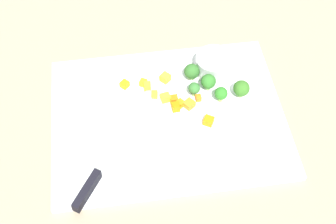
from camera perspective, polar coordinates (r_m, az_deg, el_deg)
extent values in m
plane|color=gray|center=(0.92, 0.00, -0.80)|extent=(4.00, 4.00, 0.00)
cube|color=white|center=(0.92, 0.00, -0.59)|extent=(0.46, 0.35, 0.01)
cylinder|color=#BBC0BF|center=(0.97, 5.67, 5.92)|extent=(0.08, 0.08, 0.04)
cube|color=silver|center=(0.92, -3.55, 0.26)|extent=(0.10, 0.14, 0.00)
cube|color=black|center=(0.83, -9.99, -9.54)|extent=(0.05, 0.07, 0.02)
cube|color=orange|center=(0.91, 0.95, 0.64)|extent=(0.02, 0.02, 0.02)
cube|color=orange|center=(0.93, 3.77, 1.75)|extent=(0.01, 0.01, 0.01)
cube|color=orange|center=(0.92, 2.64, 0.97)|extent=(0.03, 0.03, 0.01)
cube|color=orange|center=(0.93, 0.73, 1.60)|extent=(0.02, 0.02, 0.01)
cube|color=orange|center=(0.92, 1.56, 1.07)|extent=(0.02, 0.02, 0.01)
cube|color=orange|center=(0.90, 5.04, -1.09)|extent=(0.03, 0.02, 0.01)
cube|color=yellow|center=(0.93, -0.09, 1.81)|extent=(0.02, 0.02, 0.02)
cube|color=yellow|center=(0.96, -0.33, 4.25)|extent=(0.03, 0.03, 0.02)
cube|color=yellow|center=(0.96, -5.39, 3.43)|extent=(0.02, 0.02, 0.01)
cube|color=yellow|center=(0.96, -3.08, 3.64)|extent=(0.02, 0.02, 0.01)
cube|color=yellow|center=(0.95, -2.56, 3.19)|extent=(0.02, 0.02, 0.02)
cube|color=yellow|center=(0.94, -1.67, 2.18)|extent=(0.01, 0.02, 0.01)
cylinder|color=#8DBC5C|center=(0.94, 3.22, 2.42)|extent=(0.01, 0.01, 0.02)
sphere|color=#336B2F|center=(0.93, 3.26, 2.96)|extent=(0.02, 0.02, 0.02)
cylinder|color=#83AB65|center=(0.95, 4.95, 3.17)|extent=(0.01, 0.01, 0.02)
sphere|color=#2F7027|center=(0.94, 5.02, 3.79)|extent=(0.03, 0.03, 0.03)
cylinder|color=#92B76B|center=(0.97, 2.93, 4.44)|extent=(0.01, 0.01, 0.01)
sphere|color=#2E6327|center=(0.95, 2.97, 5.05)|extent=(0.03, 0.03, 0.03)
cylinder|color=#94BA56|center=(0.93, 6.49, 1.73)|extent=(0.01, 0.01, 0.02)
sphere|color=#2B7623|center=(0.92, 6.58, 2.31)|extent=(0.03, 0.03, 0.03)
cylinder|color=#8CB567|center=(0.95, 8.95, 2.29)|extent=(0.01, 0.01, 0.01)
sphere|color=#346B23|center=(0.93, 9.08, 2.92)|extent=(0.03, 0.03, 0.03)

